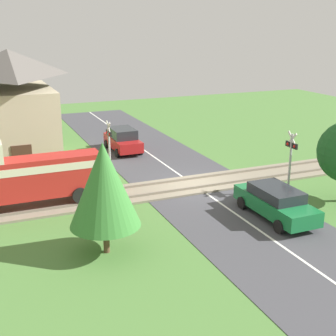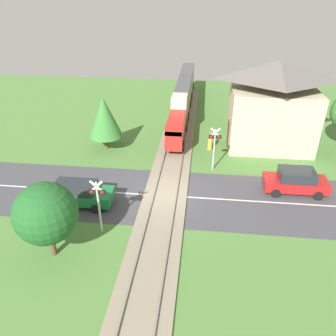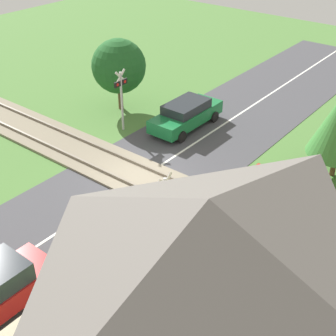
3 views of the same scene
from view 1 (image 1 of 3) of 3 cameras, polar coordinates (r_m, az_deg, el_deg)
name	(u,v)px [view 1 (image 1 of 3)]	position (r m, az deg, el deg)	size (l,w,h in m)	color
ground_plane	(195,186)	(25.64, 3.27, -2.15)	(60.00, 60.00, 0.00)	#4C7A38
road_surface	(195,185)	(25.63, 3.27, -2.13)	(48.00, 6.40, 0.02)	#424247
track_bed	(195,184)	(25.61, 3.27, -2.01)	(2.80, 48.00, 0.24)	gray
car_near_crossing	(275,202)	(21.76, 12.97, -4.02)	(4.57, 1.84, 1.45)	#197038
car_far_side	(123,140)	(32.37, -5.53, 3.46)	(4.03, 1.82, 1.63)	#A81919
crossing_signal_west_approach	(291,155)	(24.50, 14.73, 1.56)	(0.90, 0.18, 3.32)	#B7B7B7
crossing_signal_east_approach	(109,142)	(26.46, -7.20, 3.14)	(0.90, 0.18, 3.32)	#B7B7B7
station_building	(13,111)	(29.89, -18.40, 6.63)	(7.19, 4.97, 7.07)	#C6B793
pedestrian_by_station	(49,175)	(25.97, -14.27, -0.77)	(0.38, 0.38, 1.55)	gold
tree_by_station	(13,98)	(35.68, -18.39, 8.15)	(3.09, 3.09, 4.96)	brown
tree_roadside_hedge	(104,185)	(17.52, -7.81, -2.06)	(2.71, 2.71, 4.39)	brown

